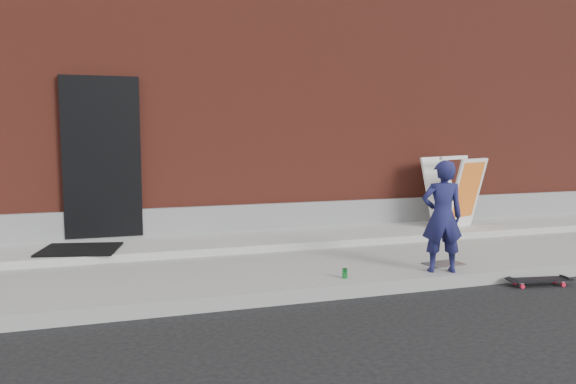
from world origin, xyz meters
name	(u,v)px	position (x,y,z in m)	size (l,w,h in m)	color
ground	(360,298)	(0.00, 0.00, 0.00)	(80.00, 80.00, 0.00)	black
sidewalk	(312,260)	(0.00, 1.50, 0.07)	(20.00, 3.00, 0.15)	gray
apron	(291,238)	(0.00, 2.40, 0.20)	(20.00, 1.20, 0.10)	gray
building	(226,98)	(0.00, 6.99, 2.50)	(20.00, 8.10, 5.00)	maroon
child	(442,216)	(1.11, 0.20, 0.80)	(0.47, 0.31, 1.29)	#1A1B48
skateboard	(539,280)	(2.15, -0.20, 0.07)	(0.75, 0.30, 0.08)	red
pizza_sign	(454,191)	(2.71, 2.33, 0.81)	(0.92, 0.99, 1.13)	silver
soda_can	(345,273)	(-0.07, 0.27, 0.20)	(0.06, 0.06, 0.11)	#1C8D35
doormat	(80,249)	(-2.90, 2.21, 0.26)	(0.94, 0.76, 0.03)	black
utility_plate	(444,264)	(1.34, 0.50, 0.16)	(0.46, 0.29, 0.01)	#545358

